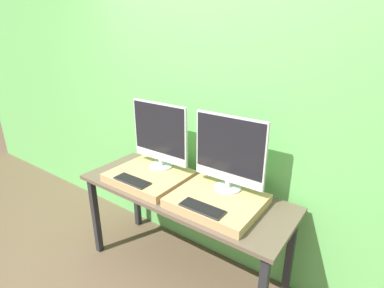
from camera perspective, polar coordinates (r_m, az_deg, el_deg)
The scene contains 8 objects.
wall_back at distance 2.42m, azimuth 3.54°, elevation 5.46°, with size 8.00×0.04×2.60m.
workbench at distance 2.38m, azimuth -1.84°, elevation -10.69°, with size 1.71×0.63×0.79m.
wooden_riser_left at distance 2.49m, azimuth -8.10°, elevation -6.07°, with size 0.61×0.51×0.07m.
monitor_left at distance 2.46m, azimuth -6.15°, elevation 1.79°, with size 0.55×0.20×0.55m.
keyboard_left at distance 2.36m, azimuth -11.33°, elevation -6.84°, with size 0.31×0.11×0.01m.
wooden_riser_right at distance 2.14m, azimuth 4.81°, elevation -10.72°, with size 0.61×0.51×0.07m.
monitor_right at distance 2.11m, azimuth 7.12°, elevation -1.59°, with size 0.55×0.20×0.55m.
keyboard_right at distance 1.98m, azimuth 1.94°, elevation -12.10°, with size 0.31×0.11×0.01m.
Camera 1 is at (1.24, -1.28, 1.95)m, focal length 28.00 mm.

